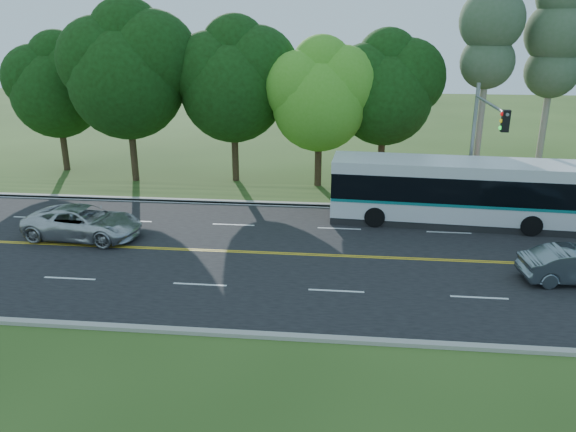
# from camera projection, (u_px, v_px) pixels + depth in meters

# --- Properties ---
(ground) EXTENTS (120.00, 120.00, 0.00)m
(ground) POSITION_uv_depth(u_px,v_px,m) (349.00, 256.00, 25.37)
(ground) COLOR #2D4818
(ground) RESTS_ON ground
(road) EXTENTS (60.00, 14.00, 0.02)m
(road) POSITION_uv_depth(u_px,v_px,m) (349.00, 256.00, 25.37)
(road) COLOR black
(road) RESTS_ON ground
(curb_north) EXTENTS (60.00, 0.30, 0.15)m
(curb_north) POSITION_uv_depth(u_px,v_px,m) (349.00, 205.00, 32.06)
(curb_north) COLOR #A4A194
(curb_north) RESTS_ON ground
(curb_south) EXTENTS (60.00, 0.30, 0.15)m
(curb_south) POSITION_uv_depth(u_px,v_px,m) (349.00, 340.00, 18.64)
(curb_south) COLOR #A4A194
(curb_south) RESTS_ON ground
(grass_verge) EXTENTS (60.00, 4.00, 0.10)m
(grass_verge) POSITION_uv_depth(u_px,v_px,m) (349.00, 196.00, 33.80)
(grass_verge) COLOR #2D4818
(grass_verge) RESTS_ON ground
(lane_markings) EXTENTS (57.60, 13.82, 0.00)m
(lane_markings) POSITION_uv_depth(u_px,v_px,m) (347.00, 256.00, 25.38)
(lane_markings) COLOR gold
(lane_markings) RESTS_ON road
(tree_row) EXTENTS (44.70, 9.10, 13.84)m
(tree_row) POSITION_uv_depth(u_px,v_px,m) (270.00, 77.00, 35.02)
(tree_row) COLOR black
(tree_row) RESTS_ON ground
(bougainvillea_hedge) EXTENTS (9.50, 2.25, 1.50)m
(bougainvillea_hedge) POSITION_uv_depth(u_px,v_px,m) (475.00, 193.00, 32.09)
(bougainvillea_hedge) COLOR maroon
(bougainvillea_hedge) RESTS_ON ground
(traffic_signal) EXTENTS (0.42, 6.10, 7.00)m
(traffic_signal) POSITION_uv_depth(u_px,v_px,m) (482.00, 134.00, 28.26)
(traffic_signal) COLOR gray
(traffic_signal) RESTS_ON ground
(transit_bus) EXTENTS (12.87, 3.56, 3.33)m
(transit_bus) POSITION_uv_depth(u_px,v_px,m) (455.00, 193.00, 28.97)
(transit_bus) COLOR silver
(transit_bus) RESTS_ON road
(sedan) EXTENTS (4.51, 2.00, 1.44)m
(sedan) POSITION_uv_depth(u_px,v_px,m) (576.00, 265.00, 22.69)
(sedan) COLOR slate
(sedan) RESTS_ON road
(suv) EXTENTS (5.85, 3.10, 1.57)m
(suv) POSITION_uv_depth(u_px,v_px,m) (83.00, 222.00, 27.28)
(suv) COLOR silver
(suv) RESTS_ON road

